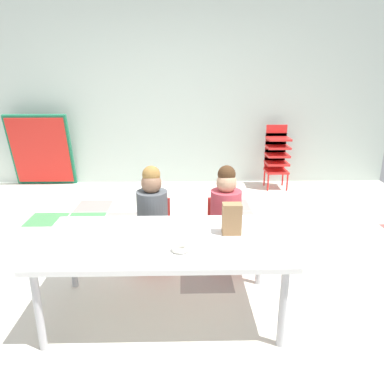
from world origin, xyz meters
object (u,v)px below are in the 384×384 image
Objects in this scene: paper_plate_near_edge at (180,251)px; seated_child_middle_seat at (226,208)px; folded_activity_table at (41,151)px; donut_powdered_on_plate at (180,248)px; craft_table at (164,245)px; paper_bag_brown at (232,219)px; paper_plate_center_table at (136,229)px; kid_chair_red_stack at (277,153)px; seated_child_near_camera at (153,209)px.

seated_child_middle_seat is at bearing 65.88° from paper_plate_near_edge.
folded_activity_table reaches higher than donut_powdered_on_plate.
craft_table is 0.23m from paper_plate_near_edge.
paper_bag_brown is at bearing -51.69° from folded_activity_table.
paper_plate_near_edge and paper_plate_center_table have the same top height.
craft_table is 0.26m from paper_plate_center_table.
kid_chair_red_stack is (1.50, 3.01, -0.02)m from craft_table.
craft_table is 1.79× the size of kid_chair_red_stack.
seated_child_near_camera reaches higher than paper_plate_center_table.
craft_table is at bearing -58.09° from folded_activity_table.
seated_child_near_camera is 0.88m from paper_plate_near_edge.
craft_table is 1.80× the size of seated_child_near_camera.
folded_activity_table is 6.04× the size of paper_plate_near_edge.
paper_bag_brown is 1.22× the size of paper_plate_near_edge.
seated_child_near_camera is 1.00× the size of kid_chair_red_stack.
kid_chair_red_stack reaches higher than paper_plate_center_table.
craft_table is at bearing -37.11° from paper_plate_center_table.
seated_child_near_camera is at bearing 100.80° from craft_table.
paper_plate_near_edge is at bearing -142.52° from paper_bag_brown.
seated_child_near_camera is at bearing 81.32° from paper_plate_center_table.
seated_child_middle_seat is 5.10× the size of paper_plate_center_table.
seated_child_near_camera is at bearing 180.00° from seated_child_middle_seat.
donut_powdered_on_plate reaches higher than paper_plate_center_table.
seated_child_middle_seat is at bearing 0.00° from seated_child_near_camera.
seated_child_near_camera is at bearing 105.96° from paper_plate_near_edge.
seated_child_near_camera is 0.62m from seated_child_middle_seat.
paper_plate_center_table is (-1.70, -2.86, 0.07)m from kid_chair_red_stack.
craft_table is at bearing -127.34° from seated_child_middle_seat.
folded_activity_table is 3.97m from paper_plate_near_edge.
seated_child_near_camera is at bearing 105.96° from donut_powdered_on_plate.
seated_child_middle_seat reaches higher than paper_bag_brown.
kid_chair_red_stack is 3.11m from paper_bag_brown.
paper_bag_brown is at bearing 37.48° from paper_plate_near_edge.
paper_plate_center_table is at bearing 142.89° from craft_table.
paper_plate_center_table is 0.47m from donut_powdered_on_plate.
paper_plate_center_table is (-0.69, -0.50, 0.03)m from seated_child_middle_seat.
paper_bag_brown is at bearing 9.26° from craft_table.
craft_table is 1.80× the size of seated_child_middle_seat.
folded_activity_table is at bearing 128.31° from paper_bag_brown.
paper_bag_brown is (-1.03, -2.93, 0.17)m from kid_chair_red_stack.
kid_chair_red_stack is 5.11× the size of paper_plate_center_table.
folded_activity_table reaches higher than paper_plate_center_table.
folded_activity_table is at bearing 177.30° from kid_chair_red_stack.
folded_activity_table is 3.51m from paper_plate_center_table.
kid_chair_red_stack is at bearing 66.85° from seated_child_middle_seat.
paper_plate_near_edge is at bearing -113.40° from kid_chair_red_stack.
folded_activity_table is (-1.85, 2.52, -0.02)m from seated_child_near_camera.
folded_activity_table is (-3.48, 0.16, 0.02)m from kid_chair_red_stack.
seated_child_near_camera is 2.87m from kid_chair_red_stack.
seated_child_middle_seat reaches higher than donut_powdered_on_plate.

